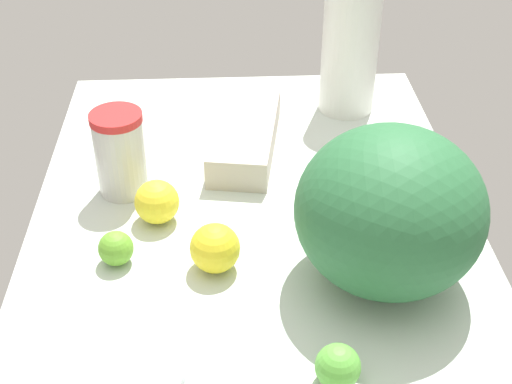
{
  "coord_description": "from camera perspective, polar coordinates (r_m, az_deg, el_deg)",
  "views": [
    {
      "loc": [
        89.86,
        -4.55,
        77.26
      ],
      "look_at": [
        0.0,
        0.0,
        13.0
      ],
      "focal_mm": 50.0,
      "sensor_mm": 36.0,
      "label": 1
    }
  ],
  "objects": [
    {
      "name": "tumbler_cup",
      "position": [
        1.26,
        -10.81,
        3.08
      ],
      "size": [
        9.04,
        9.04,
        15.59
      ],
      "color": "silver",
      "rests_on": "countertop"
    },
    {
      "name": "lime_by_jug",
      "position": [
        0.95,
        6.56,
        -13.7
      ],
      "size": [
        6.01,
        6.01,
        6.01
      ],
      "primitive_type": "sphere",
      "color": "#5CB23F",
      "rests_on": "countertop"
    },
    {
      "name": "watermelon",
      "position": [
        1.04,
        10.66,
        -1.5
      ],
      "size": [
        27.76,
        27.76,
        24.83
      ],
      "primitive_type": "ellipsoid",
      "color": "#2C6B3C",
      "rests_on": "countertop"
    },
    {
      "name": "lime_far_back",
      "position": [
        1.13,
        -11.15,
        -4.44
      ],
      "size": [
        5.53,
        5.53,
        5.53
      ],
      "primitive_type": "sphere",
      "color": "#65AA2F",
      "rests_on": "countertop"
    },
    {
      "name": "lemon_near_front",
      "position": [
        1.1,
        -3.3,
        -4.5
      ],
      "size": [
        7.81,
        7.81,
        7.81
      ],
      "primitive_type": "sphere",
      "color": "yellow",
      "rests_on": "countertop"
    },
    {
      "name": "countertop",
      "position": [
        1.18,
        0.0,
        -4.56
      ],
      "size": [
        120.0,
        76.0,
        3.0
      ],
      "primitive_type": "cube",
      "color": "silver",
      "rests_on": "ground"
    },
    {
      "name": "lemon_loose",
      "position": [
        1.2,
        -7.93,
        -0.78
      ],
      "size": [
        7.54,
        7.54,
        7.54
      ],
      "primitive_type": "sphere",
      "color": "yellow",
      "rests_on": "countertop"
    },
    {
      "name": "mixing_bowl",
      "position": [
        0.94,
        -10.34,
        -14.78
      ],
      "size": [
        15.03,
        15.03,
        5.14
      ],
      "primitive_type": "cylinder",
      "color": "silver",
      "rests_on": "countertop"
    },
    {
      "name": "egg_carton",
      "position": [
        1.38,
        -0.85,
        4.55
      ],
      "size": [
        30.76,
        15.67,
        6.05
      ],
      "primitive_type": "cube",
      "rotation": [
        0.0,
        0.0,
        -0.16
      ],
      "color": "#C1B3A7",
      "rests_on": "countertop"
    },
    {
      "name": "milk_jug",
      "position": [
        1.5,
        7.52,
        11.26
      ],
      "size": [
        11.52,
        11.52,
        28.6
      ],
      "color": "white",
      "rests_on": "countertop"
    }
  ]
}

